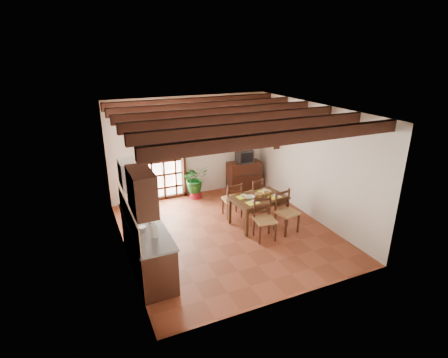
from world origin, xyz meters
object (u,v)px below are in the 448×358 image
chair_near_left (264,227)px  chair_far_left (232,206)px  chair_far_right (253,200)px  pendant_lamp (259,138)px  sideboard (244,175)px  chair_near_right (286,219)px  dining_table (259,200)px  crt_tv (244,156)px  kitchen_counter (147,245)px  potted_plant (195,179)px

chair_near_left → chair_far_left: (-0.17, 1.29, -0.00)m
chair_far_left → chair_far_right: chair_far_left is taller
pendant_lamp → chair_near_left: bearing=-106.3°
chair_far_right → sideboard: bearing=-125.5°
pendant_lamp → chair_far_left: bearing=128.6°
chair_near_left → chair_far_left: 1.30m
pendant_lamp → chair_near_right: bearing=-60.5°
chair_far_right → chair_near_right: bearing=79.8°
dining_table → crt_tv: (0.71, 2.13, 0.42)m
chair_near_left → chair_near_right: 0.63m
kitchen_counter → dining_table: bearing=13.7°
dining_table → potted_plant: (-0.84, 2.09, -0.03)m
kitchen_counter → crt_tv: size_ratio=4.75×
chair_near_left → crt_tv: 3.06m
sideboard → chair_far_left: bearing=-124.4°
dining_table → potted_plant: potted_plant is taller
dining_table → sideboard: (0.71, 2.14, -0.18)m
chair_far_right → crt_tv: 1.69m
crt_tv → chair_far_left: bearing=-121.4°
chair_far_right → crt_tv: size_ratio=1.91×
chair_near_right → potted_plant: 2.98m
chair_near_right → chair_far_left: size_ratio=1.05×
sideboard → kitchen_counter: bearing=-139.8°
dining_table → potted_plant: bearing=104.6°
chair_near_left → sideboard: size_ratio=0.95×
pendant_lamp → kitchen_counter: bearing=-164.4°
crt_tv → dining_table: bearing=-103.8°
chair_near_left → chair_far_right: size_ratio=1.03×
chair_far_left → sideboard: chair_far_left is taller
kitchen_counter → chair_near_right: size_ratio=2.32×
dining_table → kitchen_counter: bearing=-173.6°
chair_far_right → kitchen_counter: bearing=6.9°
dining_table → sideboard: bearing=64.3°
sideboard → crt_tv: size_ratio=2.08×
kitchen_counter → chair_far_right: size_ratio=2.49×
potted_plant → pendant_lamp: 2.64m
kitchen_counter → chair_far_left: bearing=28.2°
chair_far_left → chair_near_left: bearing=100.7°
chair_far_right → pendant_lamp: (-0.23, -0.59, 1.80)m
chair_near_left → crt_tv: crt_tv is taller
chair_near_right → chair_far_left: bearing=113.8°
chair_far_right → chair_near_left: bearing=53.9°
chair_far_left → pendant_lamp: size_ratio=1.09×
potted_plant → kitchen_counter: bearing=-125.3°
chair_far_right → dining_table: bearing=53.7°
chair_far_left → pendant_lamp: (0.40, -0.50, 1.79)m
chair_near_left → potted_plant: size_ratio=0.46×
dining_table → chair_far_right: 0.79m
chair_near_right → potted_plant: (-1.24, 2.69, 0.27)m
chair_near_left → chair_far_left: chair_near_left is taller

